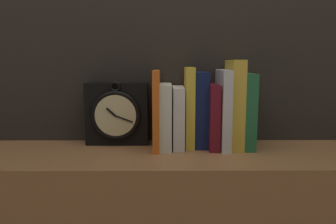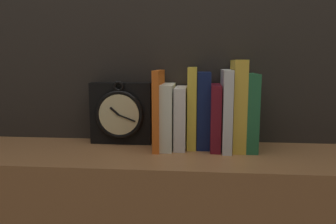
# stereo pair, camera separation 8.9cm
# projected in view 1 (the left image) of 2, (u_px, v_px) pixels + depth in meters

# --- Properties ---
(clock) EXTENTS (0.19, 0.07, 0.20)m
(clock) POSITION_uv_depth(u_px,v_px,m) (117.00, 114.00, 1.00)
(clock) COLOR black
(clock) RESTS_ON bookshelf
(book_slot0_orange) EXTENTS (0.02, 0.16, 0.23)m
(book_slot0_orange) POSITION_uv_depth(u_px,v_px,m) (157.00, 109.00, 0.95)
(book_slot0_orange) COLOR orange
(book_slot0_orange) RESTS_ON bookshelf
(book_slot1_white) EXTENTS (0.03, 0.15, 0.19)m
(book_slot1_white) POSITION_uv_depth(u_px,v_px,m) (166.00, 116.00, 0.96)
(book_slot1_white) COLOR white
(book_slot1_white) RESTS_ON bookshelf
(book_slot2_white) EXTENTS (0.03, 0.14, 0.18)m
(book_slot2_white) POSITION_uv_depth(u_px,v_px,m) (178.00, 117.00, 0.97)
(book_slot2_white) COLOR white
(book_slot2_white) RESTS_ON bookshelf
(book_slot3_yellow) EXTENTS (0.03, 0.12, 0.24)m
(book_slot3_yellow) POSITION_uv_depth(u_px,v_px,m) (189.00, 107.00, 0.97)
(book_slot3_yellow) COLOR yellow
(book_slot3_yellow) RESTS_ON bookshelf
(book_slot4_navy) EXTENTS (0.04, 0.11, 0.22)m
(book_slot4_navy) POSITION_uv_depth(u_px,v_px,m) (201.00, 109.00, 0.97)
(book_slot4_navy) COLOR #121F4D
(book_slot4_navy) RESTS_ON bookshelf
(book_slot5_maroon) EXTENTS (0.03, 0.14, 0.19)m
(book_slot5_maroon) POSITION_uv_depth(u_px,v_px,m) (212.00, 116.00, 0.96)
(book_slot5_maroon) COLOR maroon
(book_slot5_maroon) RESTS_ON bookshelf
(book_slot6_white) EXTENTS (0.03, 0.15, 0.23)m
(book_slot6_white) POSITION_uv_depth(u_px,v_px,m) (223.00, 109.00, 0.95)
(book_slot6_white) COLOR silver
(book_slot6_white) RESTS_ON bookshelf
(book_slot7_yellow) EXTENTS (0.04, 0.14, 0.26)m
(book_slot7_yellow) POSITION_uv_depth(u_px,v_px,m) (234.00, 104.00, 0.96)
(book_slot7_yellow) COLOR gold
(book_slot7_yellow) RESTS_ON bookshelf
(book_slot8_green) EXTENTS (0.03, 0.14, 0.22)m
(book_slot8_green) POSITION_uv_depth(u_px,v_px,m) (246.00, 110.00, 0.96)
(book_slot8_green) COLOR #256A3F
(book_slot8_green) RESTS_ON bookshelf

